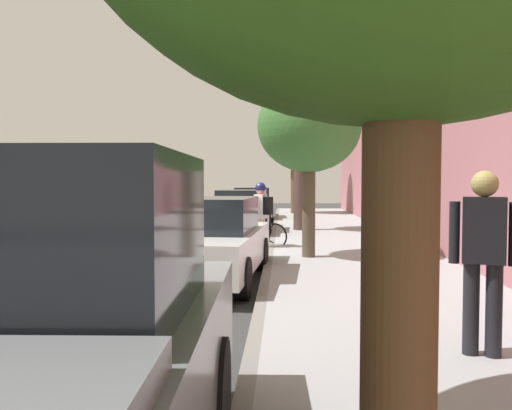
% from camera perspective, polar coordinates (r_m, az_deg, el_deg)
% --- Properties ---
extents(ground, '(60.97, 60.97, 0.00)m').
position_cam_1_polar(ground, '(13.29, -5.51, -5.26)').
color(ground, '#373737').
extents(sidewalk, '(3.73, 38.11, 0.16)m').
position_cam_1_polar(sidewalk, '(13.24, 10.12, -4.98)').
color(sidewalk, '#9D9FA2').
rests_on(sidewalk, ground).
extents(curb_edge, '(0.16, 38.11, 0.16)m').
position_cam_1_polar(curb_edge, '(13.14, 1.63, -4.99)').
color(curb_edge, gray).
rests_on(curb_edge, ground).
extents(lane_stripe_centre, '(0.14, 35.80, 0.01)m').
position_cam_1_polar(lane_stripe_centre, '(12.82, -17.62, -5.64)').
color(lane_stripe_centre, white).
rests_on(lane_stripe_centre, ground).
extents(lane_stripe_bike_edge, '(0.12, 38.11, 0.01)m').
position_cam_1_polar(lane_stripe_bike_edge, '(13.27, -4.75, -5.25)').
color(lane_stripe_bike_edge, white).
rests_on(lane_stripe_bike_edge, ground).
extents(building_facade, '(0.50, 38.11, 4.30)m').
position_cam_1_polar(building_facade, '(13.56, 19.12, 3.88)').
color(building_facade, '#AC6770').
rests_on(building_facade, ground).
extents(parked_sedan_white_second, '(2.06, 4.51, 1.52)m').
position_cam_1_polar(parked_sedan_white_second, '(9.50, -5.13, -3.83)').
color(parked_sedan_white_second, white).
rests_on(parked_sedan_white_second, ground).
extents(parked_sedan_silver_mid, '(1.91, 4.44, 1.52)m').
position_cam_1_polar(parked_sedan_silver_mid, '(17.78, -1.54, -0.83)').
color(parked_sedan_silver_mid, '#B7BABF').
rests_on(parked_sedan_silver_mid, ground).
extents(parked_sedan_tan_far, '(2.03, 4.49, 1.52)m').
position_cam_1_polar(parked_sedan_tan_far, '(24.32, -0.47, 0.09)').
color(parked_sedan_tan_far, tan).
rests_on(parked_sedan_tan_far, ground).
extents(bicycle_at_curb, '(1.76, 0.46, 0.78)m').
position_cam_1_polar(bicycle_at_curb, '(13.79, -0.23, -3.35)').
color(bicycle_at_curb, black).
rests_on(bicycle_at_curb, ground).
extents(cyclist_with_backpack, '(0.48, 0.60, 1.79)m').
position_cam_1_polar(cyclist_with_backpack, '(13.27, 0.61, -0.50)').
color(cyclist_with_backpack, '#C6B284').
rests_on(cyclist_with_backpack, ground).
extents(street_tree_mid_block, '(2.26, 2.26, 3.88)m').
position_cam_1_polar(street_tree_mid_block, '(11.58, 5.78, 8.42)').
color(street_tree_mid_block, '#4E4331').
rests_on(street_tree_mid_block, sidewalk).
extents(street_tree_far_end, '(2.22, 2.22, 5.29)m').
position_cam_1_polar(street_tree_far_end, '(18.09, 4.79, 10.02)').
color(street_tree_far_end, '#4E3831').
rests_on(street_tree_far_end, sidewalk).
extents(street_tree_corner, '(2.94, 2.94, 5.40)m').
position_cam_1_polar(street_tree_corner, '(27.56, 4.15, 7.77)').
color(street_tree_corner, brown).
rests_on(street_tree_corner, sidewalk).
extents(pedestrian_on_phone, '(0.59, 0.34, 1.76)m').
position_cam_1_polar(pedestrian_on_phone, '(5.41, 23.47, -4.57)').
color(pedestrian_on_phone, black).
rests_on(pedestrian_on_phone, sidewalk).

